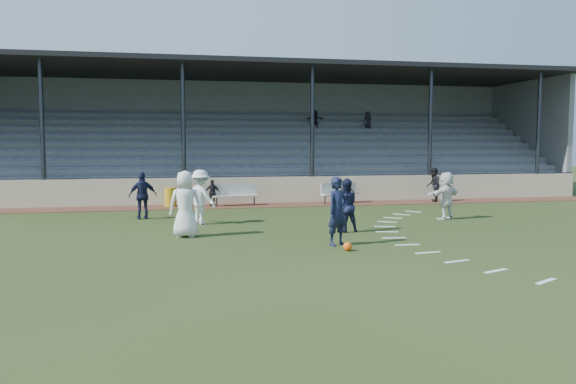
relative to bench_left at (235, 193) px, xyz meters
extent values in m
plane|color=#273716|center=(0.78, -10.61, -0.58)|extent=(90.00, 90.00, 0.00)
cube|color=#4E2C1F|center=(0.78, -0.11, -0.57)|extent=(34.00, 2.00, 0.02)
cube|color=beige|center=(0.78, 0.94, 0.02)|extent=(34.00, 0.18, 1.20)
cube|color=beige|center=(0.00, -0.12, -0.13)|extent=(2.03, 0.63, 0.06)
cube|color=beige|center=(0.00, 0.10, 0.12)|extent=(1.99, 0.29, 0.54)
cylinder|color=#2A2C31|center=(-0.84, -0.22, -0.36)|extent=(0.06, 0.06, 0.40)
cylinder|color=#2A2C31|center=(0.84, -0.03, -0.36)|extent=(0.06, 0.06, 0.40)
cube|color=beige|center=(4.84, -0.07, -0.13)|extent=(2.01, 1.08, 0.06)
cube|color=beige|center=(4.84, 0.15, 0.12)|extent=(1.89, 0.77, 0.54)
cylinder|color=#2A2C31|center=(4.04, -0.37, -0.36)|extent=(0.06, 0.06, 0.40)
cylinder|color=#2A2C31|center=(5.63, 0.23, -0.36)|extent=(0.06, 0.06, 0.40)
cylinder|color=#C09516|center=(-2.84, 0.20, -0.15)|extent=(0.51, 0.51, 0.82)
sphere|color=#E8570D|center=(1.76, -11.10, -0.47)|extent=(0.23, 0.23, 0.23)
imported|color=white|center=(-2.33, -8.06, 0.41)|extent=(1.01, 0.70, 1.99)
imported|color=#131835|center=(1.73, -10.27, 0.36)|extent=(0.82, 0.73, 1.88)
imported|color=#131835|center=(2.63, -8.07, 0.25)|extent=(0.86, 0.70, 1.66)
imported|color=white|center=(-1.77, -5.48, 0.36)|extent=(1.36, 1.35, 1.88)
imported|color=#131835|center=(-3.80, -3.71, 0.28)|extent=(1.08, 0.63, 1.73)
imported|color=white|center=(7.14, -5.95, 0.29)|extent=(1.69, 1.16, 1.75)
imported|color=black|center=(9.42, -0.20, 0.24)|extent=(0.91, 0.98, 1.62)
imported|color=black|center=(-2.20, -0.26, 0.01)|extent=(0.49, 0.42, 1.15)
imported|color=black|center=(-1.01, -0.07, 0.02)|extent=(0.73, 0.44, 1.16)
imported|color=black|center=(5.23, 0.11, 0.00)|extent=(0.84, 0.66, 1.14)
cube|color=slate|center=(0.78, 1.49, 0.02)|extent=(34.00, 0.80, 1.20)
cube|color=slate|center=(0.78, 1.59, 0.67)|extent=(33.00, 0.28, 0.10)
cube|color=slate|center=(0.78, 2.29, 0.22)|extent=(34.00, 0.80, 1.60)
cube|color=slate|center=(0.78, 2.39, 1.07)|extent=(33.00, 0.28, 0.10)
cube|color=slate|center=(0.78, 3.09, 0.42)|extent=(34.00, 0.80, 2.00)
cube|color=slate|center=(0.78, 3.19, 1.47)|extent=(33.00, 0.28, 0.10)
cube|color=slate|center=(0.78, 3.89, 0.62)|extent=(34.00, 0.80, 2.40)
cube|color=slate|center=(0.78, 3.99, 1.87)|extent=(33.00, 0.28, 0.10)
cube|color=slate|center=(0.78, 4.69, 0.82)|extent=(34.00, 0.80, 2.80)
cube|color=slate|center=(0.78, 4.79, 2.27)|extent=(33.00, 0.28, 0.10)
cube|color=slate|center=(0.78, 5.49, 1.02)|extent=(34.00, 0.80, 3.20)
cube|color=slate|center=(0.78, 5.59, 2.67)|extent=(33.00, 0.28, 0.10)
cube|color=slate|center=(0.78, 6.29, 1.22)|extent=(34.00, 0.80, 3.60)
cube|color=slate|center=(0.78, 6.39, 3.07)|extent=(33.00, 0.28, 0.10)
cube|color=slate|center=(0.78, 7.09, 1.42)|extent=(34.00, 0.80, 4.00)
cube|color=slate|center=(0.78, 7.19, 3.47)|extent=(33.00, 0.28, 0.10)
cube|color=slate|center=(0.78, 7.89, 1.62)|extent=(34.00, 0.80, 4.40)
cube|color=slate|center=(0.78, 7.99, 3.87)|extent=(33.00, 0.28, 0.10)
cube|color=slate|center=(0.78, 8.49, 2.62)|extent=(34.00, 0.40, 6.40)
cube|color=slate|center=(17.63, 4.89, 2.62)|extent=(0.30, 7.80, 6.40)
cube|color=black|center=(0.78, 4.59, 5.92)|extent=(34.60, 9.00, 0.22)
cylinder|color=#2A2C31|center=(-8.22, 1.04, 2.67)|extent=(0.20, 0.20, 6.50)
cylinder|color=#2A2C31|center=(-2.22, 1.04, 2.67)|extent=(0.20, 0.20, 6.50)
cylinder|color=#2A2C31|center=(3.78, 1.04, 2.67)|extent=(0.20, 0.20, 6.50)
cylinder|color=#2A2C31|center=(9.78, 1.04, 2.67)|extent=(0.20, 0.20, 6.50)
cylinder|color=#2A2C31|center=(15.78, 1.04, 2.67)|extent=(0.20, 0.20, 6.50)
cylinder|color=#2A2C31|center=(0.78, 0.94, 0.67)|extent=(34.00, 0.05, 0.05)
imported|color=black|center=(8.40, 6.33, 3.53)|extent=(0.54, 0.39, 1.03)
imported|color=black|center=(5.24, 6.33, 3.55)|extent=(1.04, 0.60, 1.07)
cube|color=silver|center=(6.89, -3.60, -0.58)|extent=(0.54, 0.61, 0.01)
cube|color=silver|center=(6.07, -4.39, -0.58)|extent=(0.59, 0.56, 0.01)
cube|color=silver|center=(5.35, -5.27, -0.58)|extent=(0.64, 0.51, 0.01)
cube|color=silver|center=(4.74, -6.24, -0.58)|extent=(0.67, 0.44, 0.01)
cube|color=silver|center=(4.26, -7.27, -0.58)|extent=(0.70, 0.37, 0.01)
cube|color=silver|center=(3.91, -8.35, -0.58)|extent=(0.71, 0.29, 0.01)
cube|color=silver|center=(3.70, -9.47, -0.58)|extent=(0.71, 0.21, 0.01)
cube|color=silver|center=(3.63, -10.61, -0.58)|extent=(0.70, 0.12, 0.01)
cube|color=silver|center=(3.70, -11.75, -0.58)|extent=(0.71, 0.21, 0.01)
cube|color=silver|center=(3.91, -12.87, -0.58)|extent=(0.71, 0.29, 0.01)
cube|color=silver|center=(4.26, -13.95, -0.58)|extent=(0.70, 0.37, 0.01)
cube|color=silver|center=(4.74, -14.99, -0.58)|extent=(0.67, 0.44, 0.01)
camera|label=1|loc=(-2.58, -24.90, 2.21)|focal=35.00mm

